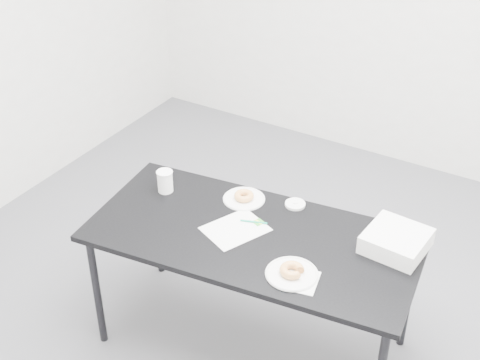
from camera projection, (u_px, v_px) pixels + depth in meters
The scene contains 13 objects.
floor at pixel (258, 320), 3.60m from camera, with size 4.00×4.00×0.00m, color #525358.
table at pixel (253, 243), 3.13m from camera, with size 1.61×0.89×0.70m.
scorecard at pixel (235, 229), 3.13m from camera, with size 0.22×0.28×0.00m, color white.
logo_patch at pixel (258, 222), 3.17m from camera, with size 0.04×0.04×0.00m, color green.
pen at pixel (254, 222), 3.17m from camera, with size 0.01×0.01×0.13m, color #0C8E69.
napkin at pixel (299, 280), 2.83m from camera, with size 0.16×0.16×0.00m, color white.
plate_near at pixel (292, 274), 2.86m from camera, with size 0.23×0.23×0.01m, color white.
donut_near at pixel (292, 270), 2.84m from camera, with size 0.11×0.11×0.04m, color #D58343.
plate_far at pixel (244, 199), 3.33m from camera, with size 0.21×0.21×0.01m, color white.
donut_far at pixel (244, 196), 3.32m from camera, with size 0.10×0.10×0.03m, color #D58343.
coffee_cup at pixel (165, 181), 3.37m from camera, with size 0.08×0.08×0.12m, color white.
cup_lid at pixel (295, 204), 3.29m from camera, with size 0.10×0.10×0.01m, color white.
bakery_box at pixel (396, 241), 2.99m from camera, with size 0.26×0.26×0.09m, color white.
Camera 1 is at (1.25, -2.30, 2.60)m, focal length 50.00 mm.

